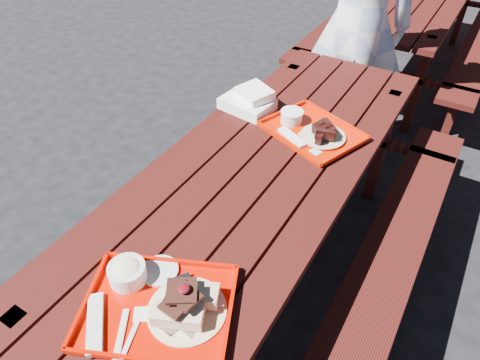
{
  "coord_description": "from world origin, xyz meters",
  "views": [
    {
      "loc": [
        0.64,
        -1.21,
        1.88
      ],
      "look_at": [
        0.0,
        -0.15,
        0.82
      ],
      "focal_mm": 32.0,
      "sensor_mm": 36.0,
      "label": 1
    }
  ],
  "objects": [
    {
      "name": "person",
      "position": [
        -0.09,
        1.39,
        0.9
      ],
      "size": [
        0.76,
        0.62,
        1.8
      ],
      "primitive_type": "imported",
      "rotation": [
        0.0,
        0.0,
        3.48
      ],
      "color": "#A6B9E2",
      "rests_on": "ground"
    },
    {
      "name": "far_tray",
      "position": [
        0.06,
        0.37,
        0.77
      ],
      "size": [
        0.51,
        0.45,
        0.07
      ],
      "color": "red",
      "rests_on": "picnic_table_near"
    },
    {
      "name": "ground",
      "position": [
        0.0,
        0.0,
        0.0
      ],
      "size": [
        60.0,
        60.0,
        0.0
      ],
      "primitive_type": "plane",
      "color": "black",
      "rests_on": "ground"
    },
    {
      "name": "white_cloth",
      "position": [
        -0.29,
        0.42,
        0.79
      ],
      "size": [
        0.27,
        0.24,
        0.1
      ],
      "color": "white",
      "rests_on": "picnic_table_near"
    },
    {
      "name": "picnic_table_near",
      "position": [
        -0.0,
        0.0,
        0.56
      ],
      "size": [
        1.41,
        2.4,
        0.75
      ],
      "color": "#39110B",
      "rests_on": "ground"
    },
    {
      "name": "picnic_table_far",
      "position": [
        -0.0,
        2.8,
        0.56
      ],
      "size": [
        1.41,
        2.4,
        0.75
      ],
      "color": "#39110B",
      "rests_on": "ground"
    },
    {
      "name": "near_tray",
      "position": [
        0.05,
        -0.7,
        0.78
      ],
      "size": [
        0.54,
        0.49,
        0.14
      ],
      "color": "#C70F00",
      "rests_on": "picnic_table_near"
    }
  ]
}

